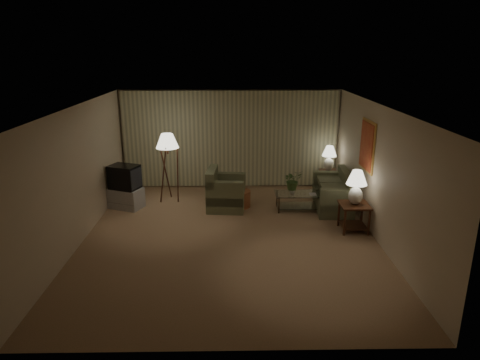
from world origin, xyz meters
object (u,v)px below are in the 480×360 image
sofa (333,194)px  coffee_table (298,199)px  armchair (226,193)px  table_lamp_far (329,156)px  ottoman (238,198)px  vase (292,191)px  table_lamp_near (356,184)px  crt_tv (124,177)px  side_table_far (328,178)px  side_table_near (354,212)px  floor_lamp (168,166)px  tv_cabinet (126,198)px

sofa → coffee_table: sofa is taller
armchair → table_lamp_far: (2.74, 1.22, 0.61)m
ottoman → armchair: bearing=-155.3°
vase → sofa: bearing=5.7°
table_lamp_near → coffee_table: table_lamp_near is taller
crt_tv → side_table_far: bearing=34.3°
side_table_far → crt_tv: crt_tv is taller
table_lamp_far → side_table_near: bearing=-90.0°
table_lamp_far → floor_lamp: bearing=-171.3°
crt_tv → floor_lamp: (1.00, 0.49, 0.13)m
side_table_near → coffee_table: (-1.00, 1.25, -0.14)m
side_table_near → floor_lamp: bearing=155.1°
sofa → floor_lamp: bearing=-94.3°
sofa → side_table_near: bearing=10.5°
side_table_far → ottoman: size_ratio=1.00×
side_table_far → vase: 1.78m
table_lamp_near → floor_lamp: bearing=155.1°
table_lamp_near → tv_cabinet: (-5.20, 1.46, -0.79)m
sofa → table_lamp_near: bearing=10.5°
floor_lamp → vase: (3.05, -0.70, -0.43)m
armchair → ottoman: armchair is taller
armchair → crt_tv: 2.49m
sofa → tv_cabinet: (-5.05, 0.11, -0.11)m
armchair → table_lamp_near: size_ratio=1.45×
side_table_far → table_lamp_far: bearing=135.0°
table_lamp_far → vase: bearing=-130.5°
table_lamp_near → table_lamp_far: size_ratio=1.11×
side_table_far → coffee_table: (-1.00, -1.35, -0.12)m
vase → side_table_near: bearing=-47.3°
side_table_near → crt_tv: crt_tv is taller
ottoman → vase: bearing=-11.4°
ottoman → table_lamp_far: bearing=23.9°
vase → side_table_far: bearing=49.5°
sofa → vase: sofa is taller
tv_cabinet → vase: vase is taller
side_table_far → crt_tv: (-5.20, -1.14, 0.39)m
armchair → side_table_near: bearing=-111.7°
table_lamp_far → coffee_table: size_ratio=0.60×
armchair → table_lamp_near: table_lamp_near is taller
table_lamp_near → vase: size_ratio=5.44×
tv_cabinet → crt_tv: (0.00, 0.00, 0.54)m
ottoman → vase: 1.35m
side_table_near → tv_cabinet: side_table_near is taller
tv_cabinet → coffee_table: bearing=19.1°
side_table_near → table_lamp_far: size_ratio=0.90×
armchair → side_table_near: 3.07m
crt_tv → ottoman: 2.81m
table_lamp_near → ottoman: bearing=148.3°
armchair → ottoman: size_ratio=1.80×
tv_cabinet → floor_lamp: size_ratio=0.52×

